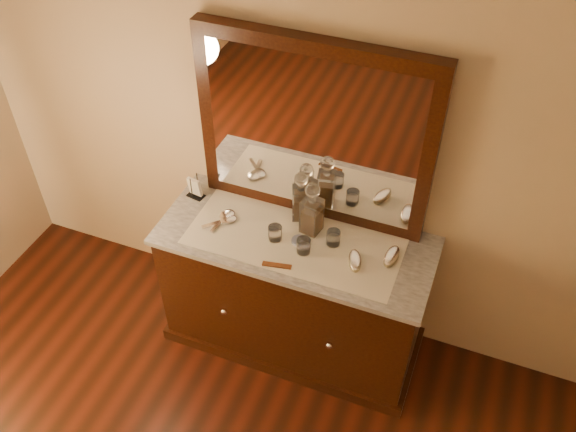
# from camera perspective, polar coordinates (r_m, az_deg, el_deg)

# --- Properties ---
(dresser_cabinet) EXTENTS (1.40, 0.55, 0.82)m
(dresser_cabinet) POSITION_cam_1_polar(r_m,az_deg,el_deg) (3.49, 0.60, -7.23)
(dresser_cabinet) COLOR black
(dresser_cabinet) RESTS_ON floor
(dresser_plinth) EXTENTS (1.46, 0.59, 0.08)m
(dresser_plinth) POSITION_cam_1_polar(r_m,az_deg,el_deg) (3.79, 0.56, -10.80)
(dresser_plinth) COLOR black
(dresser_plinth) RESTS_ON floor
(knob_left) EXTENTS (0.04, 0.04, 0.04)m
(knob_left) POSITION_cam_1_polar(r_m,az_deg,el_deg) (3.38, -5.95, -8.79)
(knob_left) COLOR silver
(knob_left) RESTS_ON dresser_cabinet
(knob_right) EXTENTS (0.04, 0.04, 0.04)m
(knob_right) POSITION_cam_1_polar(r_m,az_deg,el_deg) (3.24, 3.83, -11.86)
(knob_right) COLOR silver
(knob_right) RESTS_ON dresser_cabinet
(marble_top) EXTENTS (1.44, 0.59, 0.03)m
(marble_top) POSITION_cam_1_polar(r_m,az_deg,el_deg) (3.18, 0.66, -2.34)
(marble_top) COLOR silver
(marble_top) RESTS_ON dresser_cabinet
(mirror_frame) EXTENTS (1.20, 0.08, 1.00)m
(mirror_frame) POSITION_cam_1_polar(r_m,az_deg,el_deg) (3.02, 2.41, 7.65)
(mirror_frame) COLOR black
(mirror_frame) RESTS_ON marble_top
(mirror_glass) EXTENTS (1.06, 0.01, 0.86)m
(mirror_glass) POSITION_cam_1_polar(r_m,az_deg,el_deg) (2.99, 2.19, 7.30)
(mirror_glass) COLOR white
(mirror_glass) RESTS_ON marble_top
(lace_runner) EXTENTS (1.10, 0.45, 0.00)m
(lace_runner) POSITION_cam_1_polar(r_m,az_deg,el_deg) (3.15, 0.53, -2.36)
(lace_runner) COLOR silver
(lace_runner) RESTS_ON marble_top
(pin_dish) EXTENTS (0.09, 0.09, 0.01)m
(pin_dish) POSITION_cam_1_polar(r_m,az_deg,el_deg) (3.15, 1.02, -2.30)
(pin_dish) COLOR white
(pin_dish) RESTS_ON lace_runner
(comb) EXTENTS (0.15, 0.05, 0.01)m
(comb) POSITION_cam_1_polar(r_m,az_deg,el_deg) (3.03, -1.04, -4.58)
(comb) COLOR maroon
(comb) RESTS_ON lace_runner
(napkin_rack) EXTENTS (0.10, 0.07, 0.14)m
(napkin_rack) POSITION_cam_1_polar(r_m,az_deg,el_deg) (3.41, -8.62, 2.57)
(napkin_rack) COLOR black
(napkin_rack) RESTS_ON marble_top
(decanter_left) EXTENTS (0.12, 0.12, 0.30)m
(decanter_left) POSITION_cam_1_polar(r_m,az_deg,el_deg) (3.21, 1.20, 1.46)
(decanter_left) COLOR brown
(decanter_left) RESTS_ON lace_runner
(decanter_right) EXTENTS (0.11, 0.11, 0.31)m
(decanter_right) POSITION_cam_1_polar(r_m,az_deg,el_deg) (3.13, 2.21, 0.28)
(decanter_right) COLOR brown
(decanter_right) RESTS_ON lace_runner
(brush_near) EXTENTS (0.11, 0.15, 0.04)m
(brush_near) POSITION_cam_1_polar(r_m,az_deg,el_deg) (3.05, 6.21, -4.14)
(brush_near) COLOR #8F7F57
(brush_near) RESTS_ON lace_runner
(brush_far) EXTENTS (0.08, 0.15, 0.04)m
(brush_far) POSITION_cam_1_polar(r_m,az_deg,el_deg) (3.09, 9.56, -3.72)
(brush_far) COLOR #8F7F57
(brush_far) RESTS_ON lace_runner
(hand_mirror_outer) EXTENTS (0.09, 0.20, 0.02)m
(hand_mirror_outer) POSITION_cam_1_polar(r_m,az_deg,el_deg) (3.29, -5.81, -0.07)
(hand_mirror_outer) COLOR silver
(hand_mirror_outer) RESTS_ON lace_runner
(hand_mirror_inner) EXTENTS (0.17, 0.17, 0.02)m
(hand_mirror_inner) POSITION_cam_1_polar(r_m,az_deg,el_deg) (3.27, -5.84, -0.39)
(hand_mirror_inner) COLOR silver
(hand_mirror_inner) RESTS_ON lace_runner
(tumblers) EXTENTS (0.36, 0.18, 0.08)m
(tumblers) POSITION_cam_1_polar(r_m,az_deg,el_deg) (3.11, 1.49, -2.12)
(tumblers) COLOR white
(tumblers) RESTS_ON lace_runner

